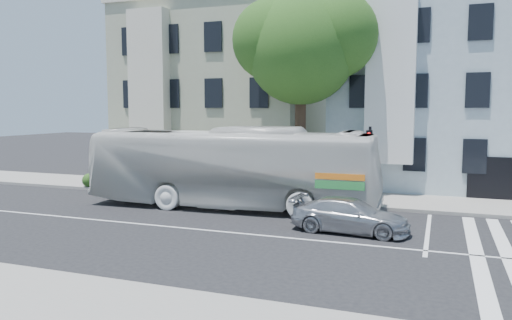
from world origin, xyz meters
The scene contains 10 objects.
ground centered at (0.00, 0.00, 0.00)m, with size 120.00×120.00×0.00m, color black.
sidewalk_far centered at (0.00, 8.00, 0.07)m, with size 80.00×4.00×0.15m, color gray.
sidewalk_near centered at (0.00, -8.00, 0.07)m, with size 80.00×4.00×0.15m, color gray.
building_left centered at (-7.00, 15.00, 5.50)m, with size 12.00×10.00×11.00m, color #A6A98E.
building_right centered at (7.00, 15.00, 5.50)m, with size 12.00×10.00×11.00m, color #9CAFBA.
street_tree centered at (0.06, 8.74, 7.83)m, with size 7.30×5.90×11.10m.
bus centered at (-2.05, 4.28, 1.85)m, with size 13.30×3.11×3.70m, color silver.
sedan centered at (3.80, 1.60, 0.63)m, with size 4.31×1.75×1.25m, color #B4B6BB.
hedge centered at (-7.39, 6.30, 0.50)m, with size 8.50×0.84×0.70m, color #21571C, non-canonical shape.
traffic_signal centered at (3.87, 5.94, 2.41)m, with size 0.38×0.51×3.73m.
Camera 1 is at (6.83, -16.43, 4.53)m, focal length 35.00 mm.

